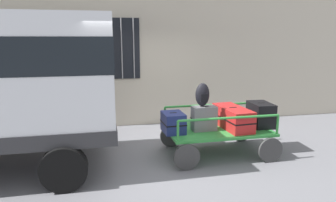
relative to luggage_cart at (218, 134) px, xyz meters
name	(u,v)px	position (x,y,z in m)	size (l,w,h in m)	color
ground_plane	(158,155)	(-1.17, 0.19, -0.41)	(40.00, 40.00, 0.00)	slate
building_wall	(140,29)	(-1.17, 2.56, 2.08)	(12.00, 0.38, 5.00)	#BCB29E
luggage_cart	(218,134)	(0.00, 0.00, 0.00)	(2.07, 1.27, 0.52)	#2D8438
cart_railing	(218,113)	(0.00, 0.00, 0.42)	(1.94, 1.13, 0.38)	#2D8438
suitcase_left_bottom	(173,122)	(-0.91, -0.02, 0.29)	(0.41, 0.54, 0.38)	navy
suitcase_midleft_bottom	(204,118)	(-0.30, -0.03, 0.34)	(0.48, 0.27, 0.48)	slate
suitcase_center_bottom	(233,118)	(0.30, 0.00, 0.31)	(0.51, 1.06, 0.42)	#B21E1E
suitcase_midright_bottom	(261,114)	(0.91, 0.01, 0.34)	(0.43, 0.64, 0.48)	black
backpack	(202,95)	(-0.34, -0.02, 0.80)	(0.27, 0.22, 0.44)	black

